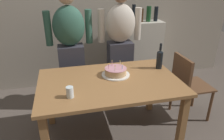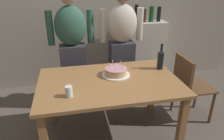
% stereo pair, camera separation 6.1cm
% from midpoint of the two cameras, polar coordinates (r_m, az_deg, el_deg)
% --- Properties ---
extents(ground_plane, '(10.00, 10.00, 0.00)m').
position_cam_midpoint_polar(ground_plane, '(2.68, 0.04, -17.15)').
color(ground_plane, '#564C44').
extents(back_wall, '(5.20, 0.10, 2.60)m').
position_cam_midpoint_polar(back_wall, '(3.57, -5.32, 16.53)').
color(back_wall, '#9E9384').
rests_on(back_wall, ground_plane).
extents(dining_table, '(1.50, 0.96, 0.74)m').
position_cam_midpoint_polar(dining_table, '(2.30, 0.05, -5.03)').
color(dining_table, olive).
rests_on(dining_table, ground_plane).
extents(birthday_cake, '(0.32, 0.32, 0.16)m').
position_cam_midpoint_polar(birthday_cake, '(2.36, 1.79, -0.52)').
color(birthday_cake, white).
rests_on(birthday_cake, dining_table).
extents(water_glass_near, '(0.07, 0.07, 0.11)m').
position_cam_midpoint_polar(water_glass_near, '(1.98, -10.72, -5.75)').
color(water_glass_near, silver).
rests_on(water_glass_near, dining_table).
extents(wine_bottle, '(0.07, 0.07, 0.31)m').
position_cam_midpoint_polar(wine_bottle, '(2.57, 13.67, 2.85)').
color(wine_bottle, black).
rests_on(wine_bottle, dining_table).
extents(person_man_bearded, '(0.61, 0.27, 1.66)m').
position_cam_midpoint_polar(person_man_bearded, '(2.89, -10.12, 5.74)').
color(person_man_bearded, '#33333D').
rests_on(person_man_bearded, ground_plane).
extents(person_woman_cardigan, '(0.61, 0.27, 1.66)m').
position_cam_midpoint_polar(person_woman_cardigan, '(2.98, 3.26, 6.68)').
color(person_woman_cardigan, '#33333D').
rests_on(person_woman_cardigan, ground_plane).
extents(dining_chair, '(0.42, 0.42, 0.87)m').
position_cam_midpoint_polar(dining_chair, '(2.86, 20.60, -3.42)').
color(dining_chair, brown).
rests_on(dining_chair, ground_plane).
extents(shelf_cabinet, '(0.77, 0.30, 1.35)m').
position_cam_midpoint_polar(shelf_cabinet, '(3.73, 8.49, 4.86)').
color(shelf_cabinet, beige).
rests_on(shelf_cabinet, ground_plane).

